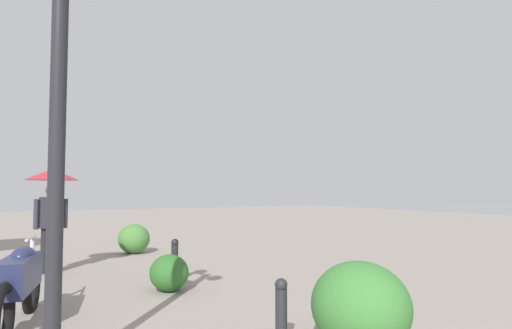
{
  "coord_description": "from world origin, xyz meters",
  "views": [
    {
      "loc": [
        -1.02,
        1.69,
        1.63
      ],
      "look_at": [
        9.42,
        -4.23,
        2.31
      ],
      "focal_mm": 30.95,
      "sensor_mm": 36.0,
      "label": 1
    }
  ],
  "objects_px": {
    "pedestrian": "(52,191)",
    "bollard_near": "(281,313)",
    "motorcycle": "(19,284)",
    "bollard_mid": "(175,260)",
    "lamppost": "(58,87)"
  },
  "relations": [
    {
      "from": "pedestrian",
      "to": "bollard_near",
      "type": "xyz_separation_m",
      "value": [
        -5.72,
        -1.68,
        -1.22
      ]
    },
    {
      "from": "motorcycle",
      "to": "pedestrian",
      "type": "distance_m",
      "value": 3.71
    },
    {
      "from": "pedestrian",
      "to": "bollard_mid",
      "type": "relative_size",
      "value": 2.64
    },
    {
      "from": "pedestrian",
      "to": "bollard_mid",
      "type": "distance_m",
      "value": 3.02
    },
    {
      "from": "lamppost",
      "to": "bollard_near",
      "type": "xyz_separation_m",
      "value": [
        -0.37,
        -2.08,
        -2.15
      ]
    },
    {
      "from": "lamppost",
      "to": "bollard_near",
      "type": "bearing_deg",
      "value": -100.16
    },
    {
      "from": "pedestrian",
      "to": "bollard_near",
      "type": "bearing_deg",
      "value": -163.66
    },
    {
      "from": "motorcycle",
      "to": "pedestrian",
      "type": "height_order",
      "value": "pedestrian"
    },
    {
      "from": "pedestrian",
      "to": "bollard_mid",
      "type": "bearing_deg",
      "value": -139.46
    },
    {
      "from": "lamppost",
      "to": "pedestrian",
      "type": "height_order",
      "value": "lamppost"
    },
    {
      "from": "lamppost",
      "to": "bollard_near",
      "type": "relative_size",
      "value": 5.17
    },
    {
      "from": "bollard_mid",
      "to": "pedestrian",
      "type": "bearing_deg",
      "value": 40.54
    },
    {
      "from": "lamppost",
      "to": "bollard_mid",
      "type": "bearing_deg",
      "value": -34.3
    },
    {
      "from": "pedestrian",
      "to": "lamppost",
      "type": "bearing_deg",
      "value": 175.68
    },
    {
      "from": "motorcycle",
      "to": "pedestrian",
      "type": "relative_size",
      "value": 1.05
    }
  ]
}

